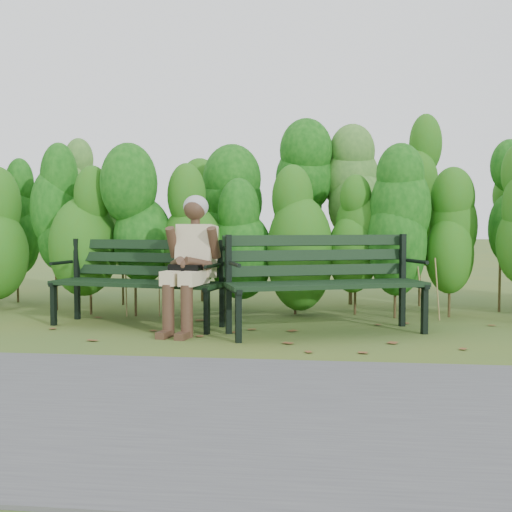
# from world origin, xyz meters

# --- Properties ---
(ground) EXTENTS (80.00, 80.00, 0.00)m
(ground) POSITION_xyz_m (0.00, 0.00, 0.00)
(ground) COLOR #3B5C2A
(footpath) EXTENTS (60.00, 2.50, 0.01)m
(footpath) POSITION_xyz_m (0.00, -2.20, 0.01)
(footpath) COLOR #474749
(footpath) RESTS_ON ground
(hedge_band) EXTENTS (11.04, 1.67, 2.42)m
(hedge_band) POSITION_xyz_m (0.00, 1.86, 1.26)
(hedge_band) COLOR #47381E
(hedge_band) RESTS_ON ground
(leaf_litter) EXTENTS (5.97, 2.23, 0.01)m
(leaf_litter) POSITION_xyz_m (-0.38, -0.28, 0.00)
(leaf_litter) COLOR brown
(leaf_litter) RESTS_ON ground
(bench_left) EXTENTS (1.88, 0.91, 0.90)m
(bench_left) POSITION_xyz_m (-1.25, 0.61, 0.53)
(bench_left) COLOR black
(bench_left) RESTS_ON ground
(bench_right) EXTENTS (2.02, 1.24, 0.96)m
(bench_right) POSITION_xyz_m (0.66, 0.39, 0.57)
(bench_right) COLOR black
(bench_right) RESTS_ON ground
(seated_woman) EXTENTS (0.57, 0.84, 1.36)m
(seated_woman) POSITION_xyz_m (-0.65, 0.31, 0.76)
(seated_woman) COLOR beige
(seated_woman) RESTS_ON ground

